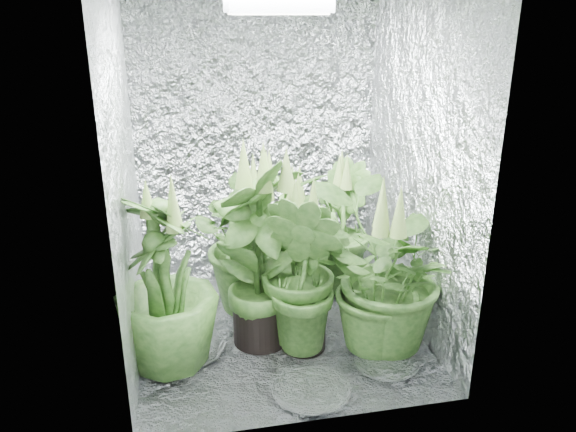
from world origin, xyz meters
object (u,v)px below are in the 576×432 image
(grow_lamp, at_px, (277,5))
(plant_e, at_px, (385,275))
(plant_a, at_px, (257,239))
(circulation_fan, at_px, (362,277))
(plant_d, at_px, (165,284))
(plant_g, at_px, (304,273))
(plant_c, at_px, (339,229))
(plant_b, at_px, (297,245))
(plant_f, at_px, (259,254))

(grow_lamp, relative_size, plant_e, 0.50)
(plant_a, distance_m, circulation_fan, 0.79)
(plant_d, distance_m, plant_g, 0.74)
(plant_a, distance_m, plant_g, 0.52)
(plant_a, relative_size, plant_d, 0.96)
(plant_c, xyz_separation_m, plant_g, (-0.39, -0.66, 0.03))
(plant_c, distance_m, plant_e, 0.79)
(plant_b, relative_size, plant_e, 0.94)
(plant_e, xyz_separation_m, plant_f, (-0.64, 0.24, 0.07))
(grow_lamp, relative_size, plant_d, 0.47)
(plant_a, bearing_deg, plant_f, -96.52)
(plant_c, relative_size, circulation_fan, 3.02)
(plant_a, height_order, circulation_fan, plant_a)
(grow_lamp, distance_m, plant_e, 1.49)
(plant_b, distance_m, plant_d, 0.95)
(plant_b, xyz_separation_m, plant_f, (-0.29, -0.36, 0.12))
(plant_f, distance_m, plant_g, 0.27)
(plant_e, height_order, circulation_fan, plant_e)
(plant_a, bearing_deg, plant_g, -69.19)
(plant_a, height_order, plant_g, plant_a)
(plant_b, height_order, circulation_fan, plant_b)
(plant_g, bearing_deg, plant_d, -177.26)
(plant_b, height_order, plant_f, plant_f)
(plant_b, height_order, plant_c, plant_c)
(plant_b, relative_size, plant_g, 0.94)
(plant_d, xyz_separation_m, plant_e, (1.15, -0.09, -0.02))
(grow_lamp, xyz_separation_m, plant_e, (0.52, -0.32, -1.35))
(plant_a, distance_m, plant_b, 0.26)
(plant_f, bearing_deg, circulation_fan, 29.10)
(plant_g, bearing_deg, plant_a, 110.81)
(grow_lamp, distance_m, plant_g, 1.38)
(plant_c, bearing_deg, circulation_fan, -44.47)
(circulation_fan, bearing_deg, plant_b, -151.46)
(plant_d, relative_size, plant_e, 1.06)
(plant_d, relative_size, plant_f, 0.89)
(circulation_fan, bearing_deg, plant_c, 156.43)
(plant_c, relative_size, plant_e, 0.95)
(grow_lamp, bearing_deg, plant_b, 58.99)
(plant_b, height_order, plant_g, plant_g)
(plant_f, bearing_deg, plant_a, 83.48)
(plant_d, xyz_separation_m, circulation_fan, (1.26, 0.57, -0.36))
(plant_d, bearing_deg, plant_a, 43.37)
(plant_a, relative_size, plant_f, 0.86)
(plant_f, relative_size, plant_g, 1.18)
(plant_g, bearing_deg, circulation_fan, 45.42)
(grow_lamp, distance_m, plant_d, 1.49)
(circulation_fan, bearing_deg, plant_f, -130.00)
(plant_f, distance_m, circulation_fan, 0.95)
(plant_a, relative_size, circulation_fan, 3.25)
(plant_e, relative_size, plant_g, 1.00)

